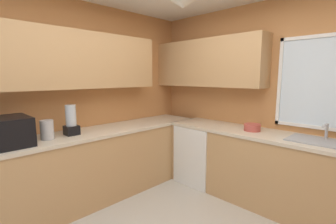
{
  "coord_description": "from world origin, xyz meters",
  "views": [
    {
      "loc": [
        1.2,
        -1.36,
        1.6
      ],
      "look_at": [
        -0.73,
        0.58,
        1.19
      ],
      "focal_mm": 25.48,
      "sensor_mm": 36.0,
      "label": 1
    }
  ],
  "objects_px": {
    "dishwasher": "(201,153)",
    "blender_appliance": "(71,121)",
    "sink_assembly": "(322,141)",
    "microwave": "(9,131)",
    "bowl": "(252,127)",
    "kettle": "(47,130)"
  },
  "relations": [
    {
      "from": "sink_assembly",
      "to": "blender_appliance",
      "type": "height_order",
      "value": "blender_appliance"
    },
    {
      "from": "dishwasher",
      "to": "microwave",
      "type": "height_order",
      "value": "microwave"
    },
    {
      "from": "kettle",
      "to": "blender_appliance",
      "type": "bearing_deg",
      "value": 94.08
    },
    {
      "from": "microwave",
      "to": "sink_assembly",
      "type": "bearing_deg",
      "value": 46.84
    },
    {
      "from": "dishwasher",
      "to": "blender_appliance",
      "type": "xyz_separation_m",
      "value": [
        -0.66,
        -1.69,
        0.64
      ]
    },
    {
      "from": "kettle",
      "to": "sink_assembly",
      "type": "relative_size",
      "value": 0.33
    },
    {
      "from": "dishwasher",
      "to": "blender_appliance",
      "type": "relative_size",
      "value": 2.4
    },
    {
      "from": "bowl",
      "to": "blender_appliance",
      "type": "xyz_separation_m",
      "value": [
        -1.44,
        -1.72,
        0.12
      ]
    },
    {
      "from": "dishwasher",
      "to": "sink_assembly",
      "type": "xyz_separation_m",
      "value": [
        1.55,
        0.04,
        0.49
      ]
    },
    {
      "from": "dishwasher",
      "to": "sink_assembly",
      "type": "height_order",
      "value": "sink_assembly"
    },
    {
      "from": "kettle",
      "to": "sink_assembly",
      "type": "bearing_deg",
      "value": 42.51
    },
    {
      "from": "bowl",
      "to": "blender_appliance",
      "type": "relative_size",
      "value": 0.57
    },
    {
      "from": "kettle",
      "to": "bowl",
      "type": "relative_size",
      "value": 1.05
    },
    {
      "from": "blender_appliance",
      "to": "sink_assembly",
      "type": "bearing_deg",
      "value": 38.01
    },
    {
      "from": "kettle",
      "to": "microwave",
      "type": "bearing_deg",
      "value": -93.27
    },
    {
      "from": "microwave",
      "to": "bowl",
      "type": "bearing_deg",
      "value": 58.61
    },
    {
      "from": "dishwasher",
      "to": "blender_appliance",
      "type": "distance_m",
      "value": 1.93
    },
    {
      "from": "microwave",
      "to": "blender_appliance",
      "type": "distance_m",
      "value": 0.63
    },
    {
      "from": "microwave",
      "to": "dishwasher",
      "type": "bearing_deg",
      "value": 74.14
    },
    {
      "from": "kettle",
      "to": "sink_assembly",
      "type": "distance_m",
      "value": 2.98
    },
    {
      "from": "microwave",
      "to": "blender_appliance",
      "type": "height_order",
      "value": "blender_appliance"
    },
    {
      "from": "dishwasher",
      "to": "bowl",
      "type": "distance_m",
      "value": 0.94
    }
  ]
}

